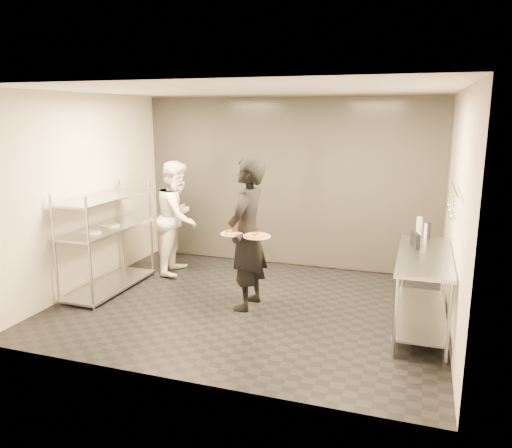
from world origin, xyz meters
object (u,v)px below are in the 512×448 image
(pizza_plate_near, at_px, (233,233))
(salad_plate, at_px, (247,200))
(chef, at_px, (178,217))
(pass_rack, at_px, (107,238))
(prep_counter, at_px, (423,278))
(pizza_plate_far, at_px, (257,236))
(bottle_clear, at_px, (426,231))
(pos_monitor, at_px, (415,240))
(waiter, at_px, (247,234))
(bottle_dark, at_px, (428,230))
(bottle_green, at_px, (419,227))

(pizza_plate_near, xyz_separation_m, salad_plate, (0.05, 0.42, 0.35))
(chef, distance_m, salad_plate, 1.74)
(pass_rack, distance_m, prep_counter, 4.33)
(pizza_plate_far, relative_size, bottle_clear, 1.73)
(prep_counter, relative_size, pos_monitor, 7.11)
(bottle_clear, bearing_deg, chef, 176.30)
(pizza_plate_far, bearing_deg, waiter, 134.94)
(pass_rack, height_order, prep_counter, pass_rack)
(waiter, bearing_deg, pizza_plate_far, 47.70)
(pass_rack, distance_m, pos_monitor, 4.23)
(pass_rack, bearing_deg, prep_counter, 0.03)
(bottle_clear, bearing_deg, pos_monitor, -103.12)
(waiter, bearing_deg, pizza_plate_near, -35.75)
(salad_plate, bearing_deg, prep_counter, -5.82)
(prep_counter, xyz_separation_m, pizza_plate_near, (-2.32, -0.19, 0.41))
(chef, bearing_deg, prep_counter, -114.36)
(chef, xyz_separation_m, bottle_dark, (3.76, -0.24, 0.13))
(bottle_clear, bearing_deg, bottle_green, 180.00)
(pass_rack, height_order, waiter, waiter)
(bottle_clear, height_order, bottle_dark, bottle_dark)
(pass_rack, height_order, pos_monitor, pass_rack)
(prep_counter, bearing_deg, pass_rack, -179.97)
(salad_plate, bearing_deg, bottle_green, 14.60)
(bottle_green, bearing_deg, pizza_plate_near, -156.08)
(prep_counter, xyz_separation_m, waiter, (-2.18, -0.02, 0.37))
(waiter, height_order, pos_monitor, waiter)
(prep_counter, xyz_separation_m, pos_monitor, (-0.12, 0.27, 0.39))
(pos_monitor, bearing_deg, salad_plate, 164.57)
(waiter, height_order, salad_plate, waiter)
(chef, bearing_deg, pizza_plate_far, -134.66)
(salad_plate, distance_m, bottle_clear, 2.37)
(chef, relative_size, pizza_plate_far, 5.26)
(bottle_dark, bearing_deg, bottle_green, 180.00)
(prep_counter, relative_size, bottle_clear, 9.17)
(pizza_plate_far, relative_size, bottle_dark, 1.64)
(bottle_dark, bearing_deg, bottle_clear, 180.00)
(pass_rack, height_order, salad_plate, pass_rack)
(bottle_green, bearing_deg, salad_plate, -165.40)
(pizza_plate_far, distance_m, bottle_dark, 2.26)
(pizza_plate_near, height_order, salad_plate, salad_plate)
(pass_rack, xyz_separation_m, waiter, (2.15, -0.02, 0.22))
(prep_counter, relative_size, pizza_plate_far, 5.29)
(chef, relative_size, bottle_dark, 8.64)
(bottle_green, bearing_deg, chef, 176.21)
(bottle_dark, bearing_deg, chef, 176.33)
(chef, xyz_separation_m, bottle_green, (3.65, -0.24, 0.16))
(salad_plate, bearing_deg, bottle_dark, 13.91)
(prep_counter, bearing_deg, salad_plate, 174.18)
(pass_rack, xyz_separation_m, salad_plate, (2.06, 0.23, 0.62))
(pass_rack, xyz_separation_m, pizza_plate_far, (2.34, -0.22, 0.27))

